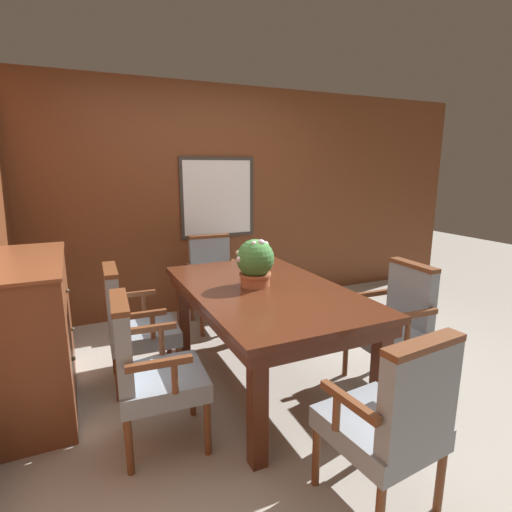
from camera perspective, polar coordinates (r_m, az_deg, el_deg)
The scene contains 10 objects.
ground_plane at distance 3.10m, azimuth 3.15°, elevation -18.31°, with size 14.00×14.00×0.00m, color #A39E93.
wall_back at distance 4.45m, azimuth -8.33°, elevation 7.82°, with size 7.20×0.08×2.45m.
dining_table at distance 2.92m, azimuth 1.24°, elevation -6.26°, with size 1.04×1.76×0.74m.
chair_right_near at distance 3.15m, azimuth 19.32°, elevation -8.61°, with size 0.50×0.52×0.91m.
chair_left_near at distance 2.40m, azimuth -15.14°, elevation -15.16°, with size 0.51×0.53×0.91m.
chair_head_far at distance 4.09m, azimuth -6.14°, elevation -3.07°, with size 0.53×0.51×0.91m.
chair_head_near at distance 2.04m, azimuth 18.91°, elevation -20.93°, with size 0.54×0.52×0.91m.
chair_left_far at distance 3.07m, azimuth -17.18°, elevation -9.01°, with size 0.50×0.52×0.91m.
potted_plant at distance 2.88m, azimuth -0.10°, elevation -0.86°, with size 0.30×0.28×0.35m.
sideboard_cabinet at distance 3.08m, azimuth -29.03°, elevation -9.64°, with size 0.45×1.18×1.01m.
Camera 1 is at (-1.25, -2.34, 1.59)m, focal length 28.00 mm.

